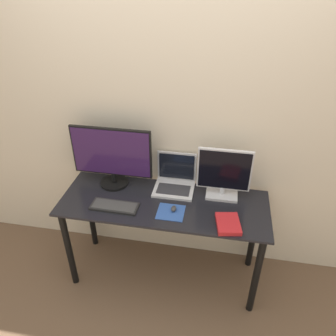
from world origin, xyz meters
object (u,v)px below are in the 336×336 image
Objects in this scene: monitor_right at (224,174)px; laptop at (175,180)px; book at (228,224)px; monitor_left at (112,156)px; keyboard at (115,206)px; mouse at (174,209)px.

monitor_right reaches higher than laptop.
book is (0.42, -0.38, -0.05)m from laptop.
monitor_left is at bearing -174.03° from laptop.
mouse reaches higher than keyboard.
monitor_left reaches higher than laptop.
keyboard is (-0.38, -0.33, -0.05)m from laptop.
mouse is at bearing -142.95° from monitor_right.
monitor_right is 0.82m from keyboard.
laptop is 0.51m from keyboard.
laptop is at bearing 5.97° from monitor_left.
monitor_left is 1.57× the size of monitor_right.
monitor_left is 1.78× the size of keyboard.
monitor_left is 0.51m from laptop.
monitor_left is at bearing 108.08° from keyboard.
monitor_left is 10.21× the size of mouse.
monitor_right is at bearing 37.05° from mouse.
monitor_right is 6.51× the size of mouse.
book is at bearing -80.24° from monitor_right.
laptop is at bearing 172.21° from monitor_right.
laptop reaches higher than mouse.
monitor_left reaches higher than keyboard.
mouse is at bearing 167.59° from book.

